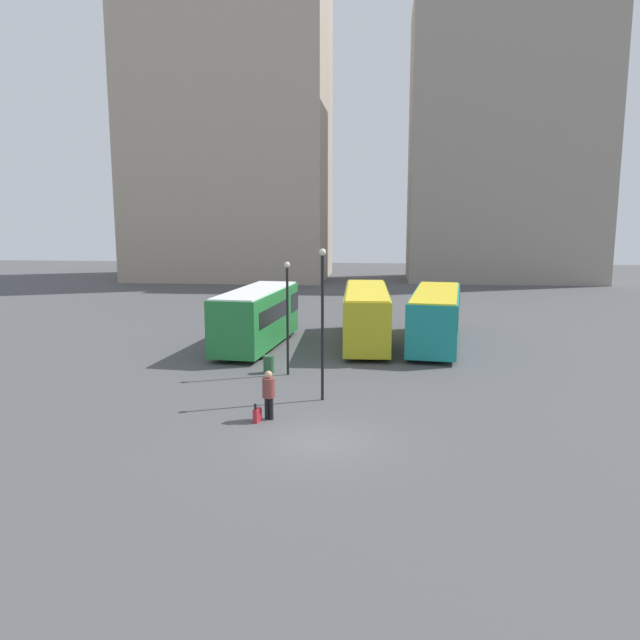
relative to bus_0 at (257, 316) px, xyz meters
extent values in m
plane|color=#4C4C4F|center=(5.12, -14.91, -1.80)|extent=(160.00, 160.00, 0.00)
cube|color=tan|center=(-11.12, 40.03, 17.61)|extent=(22.82, 15.74, 38.82)
cube|color=gray|center=(20.72, 40.03, 13.57)|extent=(21.54, 11.13, 30.74)
cube|color=#237A38|center=(-0.01, -0.08, -0.04)|extent=(3.49, 9.52, 3.00)
cube|color=black|center=(0.36, 3.72, 0.33)|extent=(2.79, 1.96, 1.14)
cube|color=black|center=(-0.09, -0.91, 0.33)|extent=(3.20, 6.18, 0.90)
cube|color=white|center=(-0.01, -0.08, 1.50)|extent=(3.27, 9.31, 0.08)
cylinder|color=black|center=(0.27, 2.79, -1.33)|extent=(2.57, 1.17, 0.94)
cylinder|color=black|center=(-0.29, -2.95, -1.33)|extent=(2.57, 1.17, 0.94)
cube|color=gold|center=(6.20, 1.61, -0.09)|extent=(2.89, 10.84, 2.91)
cube|color=black|center=(6.03, 6.02, 0.27)|extent=(2.59, 2.07, 1.10)
cube|color=black|center=(6.24, 0.65, 0.27)|extent=(2.77, 6.97, 0.87)
cube|color=yellow|center=(6.20, 1.61, 1.40)|extent=(2.68, 10.62, 0.08)
cylinder|color=black|center=(6.07, 4.94, -1.33)|extent=(2.41, 1.03, 0.94)
cylinder|color=black|center=(6.34, -1.72, -1.33)|extent=(2.41, 1.03, 0.94)
cube|color=#19847F|center=(10.24, 1.53, -0.13)|extent=(3.88, 10.94, 2.83)
cube|color=black|center=(10.78, 5.88, 0.22)|extent=(2.86, 2.27, 1.08)
cube|color=black|center=(10.13, 0.57, 0.22)|extent=(3.44, 7.12, 0.85)
cube|color=yellow|center=(10.24, 1.53, 1.32)|extent=(3.65, 10.70, 0.08)
cylinder|color=black|center=(10.65, 4.82, -1.35)|extent=(2.59, 1.20, 0.91)
cylinder|color=black|center=(9.84, -1.76, -1.35)|extent=(2.59, 1.20, 0.91)
cylinder|color=black|center=(2.96, -12.78, -1.38)|extent=(0.21, 0.21, 0.84)
cylinder|color=black|center=(3.13, -12.83, -1.38)|extent=(0.21, 0.21, 0.84)
cylinder|color=brown|center=(3.04, -12.80, -0.59)|extent=(0.60, 0.60, 0.73)
sphere|color=tan|center=(3.04, -12.80, -0.09)|extent=(0.28, 0.28, 0.28)
cube|color=#B7232D|center=(2.67, -13.16, -1.55)|extent=(0.28, 0.43, 0.51)
cube|color=black|center=(2.63, -13.29, -1.18)|extent=(0.10, 0.05, 0.23)
cylinder|color=black|center=(4.77, -10.13, 1.19)|extent=(0.12, 0.12, 5.98)
sphere|color=beige|center=(4.77, -10.13, 4.26)|extent=(0.28, 0.28, 0.28)
cylinder|color=black|center=(2.73, -6.21, 0.78)|extent=(0.12, 0.12, 5.16)
sphere|color=beige|center=(2.73, -6.21, 3.44)|extent=(0.28, 0.28, 0.28)
cylinder|color=#285633|center=(1.76, -5.97, -1.38)|extent=(0.52, 0.52, 0.85)
camera|label=1|loc=(7.22, -34.77, 5.69)|focal=35.00mm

